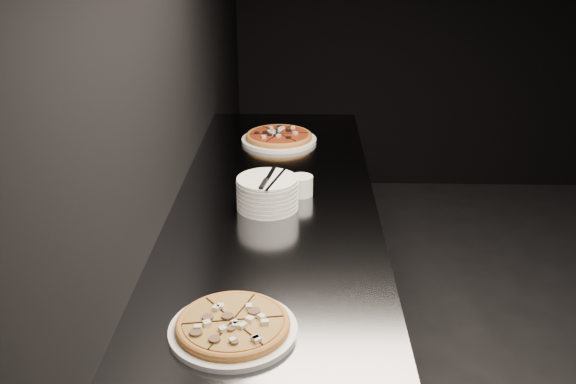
{
  "coord_description": "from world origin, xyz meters",
  "views": [
    {
      "loc": [
        -2.03,
        -2.06,
        1.88
      ],
      "look_at": [
        -2.08,
        0.02,
        0.99
      ],
      "focal_mm": 40.0,
      "sensor_mm": 36.0,
      "label": 1
    }
  ],
  "objects_px": {
    "pizza_mushroom": "(233,326)",
    "plate_stack": "(267,193)",
    "pizza_tomato": "(279,137)",
    "counter": "(275,320)",
    "ramekin": "(301,185)",
    "cutlery": "(269,179)"
  },
  "relations": [
    {
      "from": "counter",
      "to": "plate_stack",
      "type": "relative_size",
      "value": 11.24
    },
    {
      "from": "pizza_mushroom",
      "to": "ramekin",
      "type": "height_order",
      "value": "ramekin"
    },
    {
      "from": "plate_stack",
      "to": "ramekin",
      "type": "bearing_deg",
      "value": 44.15
    },
    {
      "from": "pizza_tomato",
      "to": "ramekin",
      "type": "relative_size",
      "value": 4.02
    },
    {
      "from": "pizza_tomato",
      "to": "cutlery",
      "type": "bearing_deg",
      "value": -90.37
    },
    {
      "from": "plate_stack",
      "to": "cutlery",
      "type": "distance_m",
      "value": 0.06
    },
    {
      "from": "pizza_mushroom",
      "to": "ramekin",
      "type": "relative_size",
      "value": 3.84
    },
    {
      "from": "plate_stack",
      "to": "counter",
      "type": "bearing_deg",
      "value": -56.31
    },
    {
      "from": "pizza_tomato",
      "to": "plate_stack",
      "type": "bearing_deg",
      "value": -91.06
    },
    {
      "from": "ramekin",
      "to": "plate_stack",
      "type": "bearing_deg",
      "value": -135.85
    },
    {
      "from": "counter",
      "to": "pizza_tomato",
      "type": "height_order",
      "value": "pizza_tomato"
    },
    {
      "from": "cutlery",
      "to": "counter",
      "type": "bearing_deg",
      "value": -41.93
    },
    {
      "from": "pizza_mushroom",
      "to": "plate_stack",
      "type": "height_order",
      "value": "plate_stack"
    },
    {
      "from": "pizza_mushroom",
      "to": "pizza_tomato",
      "type": "bearing_deg",
      "value": 87.73
    },
    {
      "from": "pizza_mushroom",
      "to": "plate_stack",
      "type": "bearing_deg",
      "value": 86.55
    },
    {
      "from": "pizza_mushroom",
      "to": "plate_stack",
      "type": "distance_m",
      "value": 0.76
    },
    {
      "from": "pizza_tomato",
      "to": "ramekin",
      "type": "xyz_separation_m",
      "value": [
        0.11,
        -0.62,
        0.02
      ]
    },
    {
      "from": "plate_stack",
      "to": "ramekin",
      "type": "distance_m",
      "value": 0.17
    },
    {
      "from": "ramekin",
      "to": "pizza_tomato",
      "type": "bearing_deg",
      "value": 99.86
    },
    {
      "from": "plate_stack",
      "to": "cutlery",
      "type": "bearing_deg",
      "value": -62.38
    },
    {
      "from": "counter",
      "to": "pizza_tomato",
      "type": "distance_m",
      "value": 0.91
    },
    {
      "from": "counter",
      "to": "cutlery",
      "type": "bearing_deg",
      "value": 128.34
    }
  ]
}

